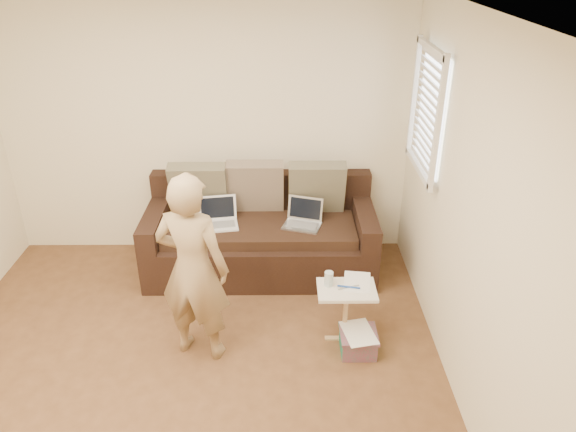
# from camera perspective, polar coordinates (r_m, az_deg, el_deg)

# --- Properties ---
(floor) EXTENTS (4.50, 4.50, 0.00)m
(floor) POSITION_cam_1_polar(r_m,az_deg,el_deg) (4.22, -11.35, -18.50)
(floor) COLOR #52351E
(floor) RESTS_ON ground
(ceiling) EXTENTS (4.50, 4.50, 0.00)m
(ceiling) POSITION_cam_1_polar(r_m,az_deg,el_deg) (3.00, -16.09, 18.93)
(ceiling) COLOR white
(ceiling) RESTS_ON wall_back
(wall_back) EXTENTS (4.00, 0.00, 4.00)m
(wall_back) POSITION_cam_1_polar(r_m,az_deg,el_deg) (5.45, -8.63, 8.95)
(wall_back) COLOR beige
(wall_back) RESTS_ON ground
(wall_right) EXTENTS (0.00, 4.50, 4.50)m
(wall_right) POSITION_cam_1_polar(r_m,az_deg,el_deg) (3.56, 19.95, -2.79)
(wall_right) COLOR beige
(wall_right) RESTS_ON ground
(window_blinds) EXTENTS (0.12, 0.88, 1.08)m
(window_blinds) POSITION_cam_1_polar(r_m,az_deg,el_deg) (4.72, 14.35, 10.61)
(window_blinds) COLOR white
(window_blinds) RESTS_ON wall_right
(sofa) EXTENTS (2.20, 0.95, 0.85)m
(sofa) POSITION_cam_1_polar(r_m,az_deg,el_deg) (5.32, -2.88, -1.56)
(sofa) COLOR black
(sofa) RESTS_ON ground
(pillow_left) EXTENTS (0.55, 0.29, 0.57)m
(pillow_left) POSITION_cam_1_polar(r_m,az_deg,el_deg) (5.38, -9.29, 2.83)
(pillow_left) COLOR brown
(pillow_left) RESTS_ON sofa
(pillow_mid) EXTENTS (0.55, 0.27, 0.57)m
(pillow_mid) POSITION_cam_1_polar(r_m,az_deg,el_deg) (5.37, -3.41, 3.08)
(pillow_mid) COLOR #6D5C4D
(pillow_mid) RESTS_ON sofa
(pillow_right) EXTENTS (0.55, 0.28, 0.57)m
(pillow_right) POSITION_cam_1_polar(r_m,az_deg,el_deg) (5.35, 3.02, 2.98)
(pillow_right) COLOR brown
(pillow_right) RESTS_ON sofa
(laptop_silver) EXTENTS (0.40, 0.34, 0.23)m
(laptop_silver) POSITION_cam_1_polar(r_m,az_deg,el_deg) (5.19, 1.46, -1.10)
(laptop_silver) COLOR #B7BABC
(laptop_silver) RESTS_ON sofa
(laptop_white) EXTENTS (0.40, 0.32, 0.26)m
(laptop_white) POSITION_cam_1_polar(r_m,az_deg,el_deg) (5.23, -7.24, -1.09)
(laptop_white) COLOR white
(laptop_white) RESTS_ON sofa
(person) EXTENTS (0.65, 0.52, 1.55)m
(person) POSITION_cam_1_polar(r_m,az_deg,el_deg) (4.14, -9.91, -5.45)
(person) COLOR #9C8755
(person) RESTS_ON ground
(side_table) EXTENTS (0.46, 0.32, 0.51)m
(side_table) POSITION_cam_1_polar(r_m,az_deg,el_deg) (4.51, 6.00, -10.20)
(side_table) COLOR silver
(side_table) RESTS_ON ground
(drinking_glass) EXTENTS (0.07, 0.07, 0.12)m
(drinking_glass) POSITION_cam_1_polar(r_m,az_deg,el_deg) (4.35, 4.29, -6.56)
(drinking_glass) COLOR silver
(drinking_glass) RESTS_ON side_table
(scissors) EXTENTS (0.19, 0.11, 0.02)m
(scissors) POSITION_cam_1_polar(r_m,az_deg,el_deg) (4.36, 6.37, -7.40)
(scissors) COLOR silver
(scissors) RESTS_ON side_table
(paper_on_table) EXTENTS (0.25, 0.33, 0.00)m
(paper_on_table) POSITION_cam_1_polar(r_m,az_deg,el_deg) (4.44, 7.25, -6.85)
(paper_on_table) COLOR white
(paper_on_table) RESTS_ON side_table
(striped_box) EXTENTS (0.30, 0.30, 0.19)m
(striped_box) POSITION_cam_1_polar(r_m,az_deg,el_deg) (4.51, 7.33, -12.90)
(striped_box) COLOR #BA1B50
(striped_box) RESTS_ON ground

